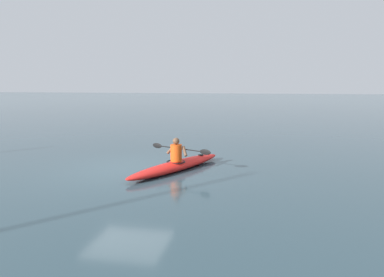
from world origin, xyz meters
TOP-DOWN VIEW (x-y plane):
  - ground_plane at (0.00, 0.00)m, footprint 160.00×160.00m
  - kayak at (-1.56, -0.25)m, footprint 2.51×4.21m
  - kayaker at (-1.56, -0.25)m, footprint 2.13×1.07m

SIDE VIEW (x-z plane):
  - ground_plane at x=0.00m, z-range 0.00..0.00m
  - kayak at x=-1.56m, z-range 0.00..0.30m
  - kayaker at x=-1.56m, z-range 0.24..0.99m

